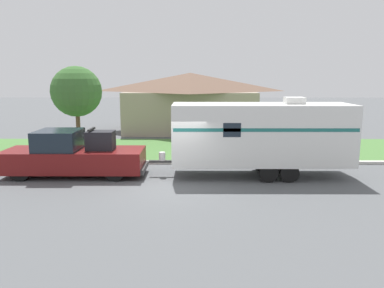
{
  "coord_description": "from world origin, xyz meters",
  "views": [
    {
      "loc": [
        0.75,
        -14.22,
        4.28
      ],
      "look_at": [
        0.67,
        1.5,
        1.4
      ],
      "focal_mm": 35.0,
      "sensor_mm": 36.0,
      "label": 1
    }
  ],
  "objects": [
    {
      "name": "mailbox",
      "position": [
        1.62,
        4.41,
        1.07
      ],
      "size": [
        0.48,
        0.2,
        1.4
      ],
      "color": "brown",
      "rests_on": "ground_plane"
    },
    {
      "name": "lawn_strip",
      "position": [
        0.0,
        7.4,
        0.01
      ],
      "size": [
        80.0,
        7.0,
        0.03
      ],
      "color": "#477538",
      "rests_on": "ground_plane"
    },
    {
      "name": "curb_strip",
      "position": [
        0.0,
        3.75,
        0.07
      ],
      "size": [
        80.0,
        0.3,
        0.14
      ],
      "color": "beige",
      "rests_on": "ground_plane"
    },
    {
      "name": "tree_in_yard",
      "position": [
        -5.82,
        6.81,
        3.39
      ],
      "size": [
        2.81,
        2.81,
        4.81
      ],
      "color": "brown",
      "rests_on": "ground_plane"
    },
    {
      "name": "ground_plane",
      "position": [
        0.0,
        0.0,
        0.0
      ],
      "size": [
        120.0,
        120.0,
        0.0
      ],
      "primitive_type": "plane",
      "color": "#515456"
    },
    {
      "name": "travel_trailer",
      "position": [
        3.62,
        1.5,
        1.84
      ],
      "size": [
        8.55,
        2.25,
        3.4
      ],
      "color": "black",
      "rests_on": "ground_plane"
    },
    {
      "name": "pickup_truck",
      "position": [
        -4.45,
        1.5,
        0.88
      ],
      "size": [
        6.05,
        2.01,
        2.07
      ],
      "color": "black",
      "rests_on": "ground_plane"
    },
    {
      "name": "house_across_street",
      "position": [
        0.46,
        15.34,
        2.32
      ],
      "size": [
        10.51,
        7.47,
        4.5
      ],
      "color": "gray",
      "rests_on": "ground_plane"
    }
  ]
}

